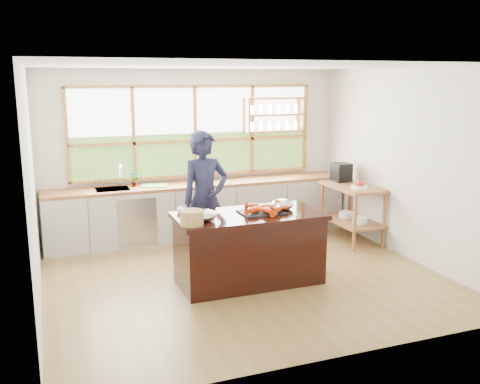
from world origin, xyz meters
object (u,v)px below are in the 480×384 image
cook (205,200)px  wicker_basket (192,218)px  island (249,248)px  espresso_machine (341,172)px

cook → wicker_basket: bearing=-124.8°
cook → island: bearing=-77.9°
cook → wicker_basket: size_ratio=6.93×
espresso_machine → cook: bearing=-166.7°
wicker_basket → island: bearing=17.3°
island → wicker_basket: (-0.81, -0.25, 0.53)m
cook → espresso_machine: cook is taller
espresso_machine → wicker_basket: espresso_machine is taller
island → cook: bearing=112.5°
cook → espresso_machine: size_ratio=6.27×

